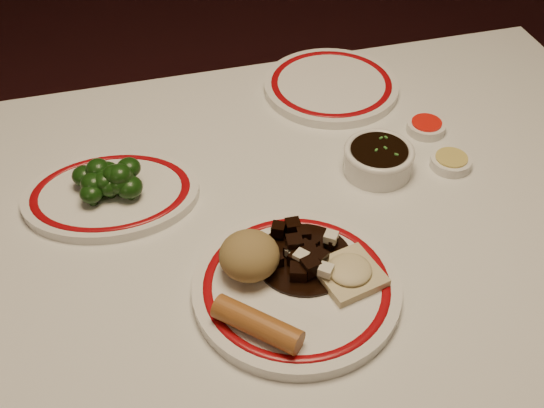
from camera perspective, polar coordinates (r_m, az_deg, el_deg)
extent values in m
cube|color=silver|center=(0.98, 3.01, -3.05)|extent=(1.20, 0.90, 0.04)
cylinder|color=black|center=(1.68, 16.23, 0.90)|extent=(0.06, 0.06, 0.71)
cylinder|color=white|center=(0.88, 2.06, -7.08)|extent=(0.35, 0.35, 0.02)
torus|color=maroon|center=(0.88, 2.07, -6.70)|extent=(0.30, 0.30, 0.00)
ellipsoid|color=olive|center=(0.87, -1.91, -4.33)|extent=(0.08, 0.08, 0.06)
cylinder|color=#9F5D27|center=(0.82, -1.24, -10.01)|extent=(0.10, 0.10, 0.03)
cube|color=beige|center=(0.88, 6.49, -5.86)|extent=(0.09, 0.09, 0.01)
ellipsoid|color=beige|center=(0.88, 6.53, -5.47)|extent=(0.06, 0.06, 0.02)
cylinder|color=black|center=(0.90, 2.70, -4.62)|extent=(0.13, 0.13, 0.00)
cube|color=black|center=(0.88, 2.21, -5.76)|extent=(0.03, 0.03, 0.02)
cube|color=black|center=(0.91, 3.26, -3.41)|extent=(0.02, 0.02, 0.02)
cube|color=black|center=(0.89, 3.02, -4.01)|extent=(0.02, 0.02, 0.02)
cube|color=black|center=(0.87, 3.24, -5.24)|extent=(0.03, 0.03, 0.02)
cube|color=black|center=(0.91, 2.66, -2.57)|extent=(0.02, 0.02, 0.02)
cube|color=black|center=(0.89, -0.26, -4.83)|extent=(0.02, 0.02, 0.02)
cube|color=black|center=(0.90, 1.67, -3.92)|extent=(0.02, 0.02, 0.02)
cube|color=black|center=(0.88, 4.00, -4.49)|extent=(0.02, 0.02, 0.02)
cube|color=black|center=(0.89, 2.87, -4.53)|extent=(0.02, 0.02, 0.02)
cube|color=black|center=(0.89, 2.64, -4.24)|extent=(0.02, 0.02, 0.02)
cube|color=black|center=(0.89, 1.88, -3.36)|extent=(0.02, 0.02, 0.02)
cube|color=black|center=(0.92, 1.76, -1.92)|extent=(0.02, 0.02, 0.02)
cube|color=black|center=(0.92, 0.53, -2.15)|extent=(0.02, 0.02, 0.02)
cube|color=black|center=(0.89, 2.83, -3.69)|extent=(0.02, 0.02, 0.02)
cube|color=black|center=(0.91, 4.93, -3.19)|extent=(0.02, 0.02, 0.01)
cube|color=black|center=(0.89, 2.67, -4.19)|extent=(0.02, 0.02, 0.02)
cube|color=black|center=(0.89, 2.11, -4.66)|extent=(0.03, 0.03, 0.02)
cube|color=black|center=(0.89, 0.34, -4.71)|extent=(0.02, 0.02, 0.02)
cube|color=beige|center=(0.86, 4.53, -5.53)|extent=(0.02, 0.02, 0.01)
cube|color=beige|center=(0.90, 1.82, -4.07)|extent=(0.02, 0.02, 0.01)
cube|color=beige|center=(0.91, 4.95, -2.77)|extent=(0.02, 0.02, 0.01)
cube|color=beige|center=(0.88, 2.46, -4.42)|extent=(0.02, 0.02, 0.01)
cube|color=beige|center=(0.89, 1.97, -4.42)|extent=(0.02, 0.02, 0.01)
torus|color=maroon|center=(1.03, -13.36, 1.03)|extent=(0.25, 0.25, 0.00)
cylinder|color=#23471C|center=(1.04, -13.50, 1.75)|extent=(0.01, 0.01, 0.01)
ellipsoid|color=#13360D|center=(1.03, -13.67, 2.55)|extent=(0.04, 0.04, 0.03)
cylinder|color=#23471C|center=(1.03, -14.27, 1.05)|extent=(0.01, 0.01, 0.01)
ellipsoid|color=#13360D|center=(1.02, -14.39, 1.59)|extent=(0.03, 0.03, 0.02)
cylinder|color=#23471C|center=(1.03, -14.23, 0.83)|extent=(0.01, 0.01, 0.01)
ellipsoid|color=#13360D|center=(1.02, -14.37, 1.44)|extent=(0.03, 0.03, 0.03)
cylinder|color=#23471C|center=(1.02, -14.74, 0.24)|extent=(0.01, 0.01, 0.01)
ellipsoid|color=#13360D|center=(1.01, -14.88, 0.87)|extent=(0.03, 0.03, 0.03)
cylinder|color=#23471C|center=(1.05, -14.10, 2.07)|extent=(0.01, 0.01, 0.01)
ellipsoid|color=#13360D|center=(1.04, -14.25, 2.72)|extent=(0.03, 0.03, 0.03)
cylinder|color=#23471C|center=(1.01, -11.72, 0.73)|extent=(0.01, 0.01, 0.01)
ellipsoid|color=#13360D|center=(1.00, -11.85, 1.40)|extent=(0.04, 0.04, 0.03)
cylinder|color=#23471C|center=(1.03, -13.25, 1.39)|extent=(0.01, 0.01, 0.02)
ellipsoid|color=#13360D|center=(1.02, -13.41, 2.17)|extent=(0.04, 0.04, 0.03)
cylinder|color=#23471C|center=(1.02, -12.44, 1.02)|extent=(0.01, 0.01, 0.01)
ellipsoid|color=#13360D|center=(1.01, -12.60, 1.81)|extent=(0.04, 0.04, 0.03)
cylinder|color=#23471C|center=(1.04, -13.12, 1.71)|extent=(0.01, 0.01, 0.01)
ellipsoid|color=#13360D|center=(1.03, -13.23, 2.26)|extent=(0.03, 0.03, 0.02)
cylinder|color=#23471C|center=(1.05, -15.31, 1.65)|extent=(0.01, 0.01, 0.01)
ellipsoid|color=#13360D|center=(1.04, -15.46, 2.30)|extent=(0.04, 0.04, 0.03)
cylinder|color=#23471C|center=(1.02, -13.27, 1.17)|extent=(0.01, 0.01, 0.01)
ellipsoid|color=#13360D|center=(1.01, -13.41, 1.83)|extent=(0.03, 0.03, 0.02)
cylinder|color=#23471C|center=(1.02, -14.57, 0.91)|extent=(0.01, 0.01, 0.02)
ellipsoid|color=#13360D|center=(1.01, -14.76, 1.70)|extent=(0.04, 0.04, 0.03)
cylinder|color=#23471C|center=(1.02, -13.30, 0.89)|extent=(0.01, 0.01, 0.01)
ellipsoid|color=#13360D|center=(1.01, -13.45, 1.61)|extent=(0.04, 0.04, 0.03)
cylinder|color=#23471C|center=(1.04, -14.76, 1.41)|extent=(0.01, 0.01, 0.01)
ellipsoid|color=#13360D|center=(1.03, -14.89, 1.97)|extent=(0.03, 0.03, 0.02)
ellipsoid|color=#13360D|center=(1.00, -13.14, 2.48)|extent=(0.03, 0.03, 0.02)
ellipsoid|color=#13360D|center=(1.02, -13.78, 2.27)|extent=(0.03, 0.03, 0.03)
ellipsoid|color=#13360D|center=(1.02, -11.90, 2.99)|extent=(0.04, 0.04, 0.03)
ellipsoid|color=#13360D|center=(1.02, -14.38, 2.89)|extent=(0.03, 0.03, 0.03)
ellipsoid|color=#13360D|center=(1.01, -13.91, 1.87)|extent=(0.03, 0.03, 0.03)
ellipsoid|color=#13360D|center=(1.00, -12.45, 2.22)|extent=(0.03, 0.03, 0.03)
ellipsoid|color=#13360D|center=(1.00, -12.66, 2.45)|extent=(0.03, 0.03, 0.03)
ellipsoid|color=#13360D|center=(1.01, -14.08, 1.85)|extent=(0.03, 0.03, 0.02)
cylinder|color=white|center=(1.07, 8.86, 3.58)|extent=(0.11, 0.11, 0.04)
cylinder|color=black|center=(1.05, 8.98, 4.47)|extent=(0.09, 0.09, 0.00)
cylinder|color=white|center=(1.17, 12.75, 6.29)|extent=(0.06, 0.06, 0.02)
cylinder|color=red|center=(1.16, 12.82, 6.66)|extent=(0.05, 0.05, 0.00)
cylinder|color=white|center=(1.10, 14.72, 3.40)|extent=(0.06, 0.06, 0.02)
cylinder|color=tan|center=(1.10, 14.80, 3.79)|extent=(0.05, 0.05, 0.00)
cylinder|color=white|center=(1.25, 4.97, 9.78)|extent=(0.30, 0.30, 0.02)
torus|color=maroon|center=(1.24, 4.99, 10.09)|extent=(0.26, 0.26, 0.00)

